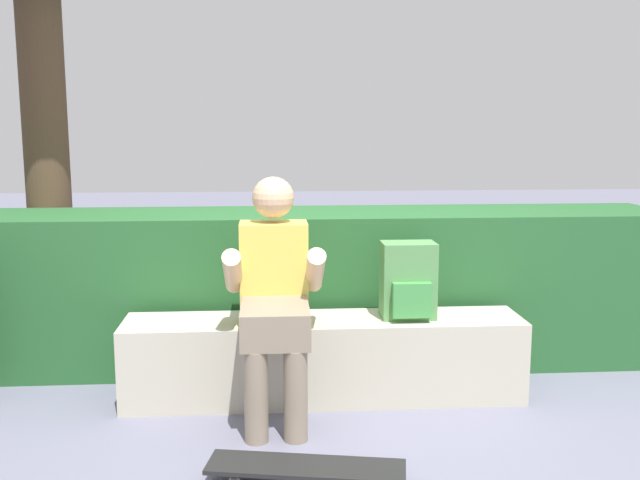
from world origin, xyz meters
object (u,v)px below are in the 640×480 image
object	(u,v)px
bench_main	(324,358)
backpack_on_bench	(408,282)
skateboard_near_person	(306,468)
person_skater	(274,291)

from	to	relation	value
bench_main	backpack_on_bench	xyz separation A→B (m)	(0.44, -0.01, 0.41)
bench_main	skateboard_near_person	xyz separation A→B (m)	(-0.15, -0.95, -0.14)
backpack_on_bench	bench_main	bearing A→B (deg)	178.78
skateboard_near_person	backpack_on_bench	distance (m)	1.24
bench_main	skateboard_near_person	distance (m)	0.97
bench_main	person_skater	xyz separation A→B (m)	(-0.26, -0.20, 0.42)
person_skater	skateboard_near_person	world-z (taller)	person_skater
skateboard_near_person	person_skater	bearing A→B (deg)	98.67
person_skater	bench_main	bearing A→B (deg)	38.14
person_skater	skateboard_near_person	size ratio (longest dim) A/B	1.44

